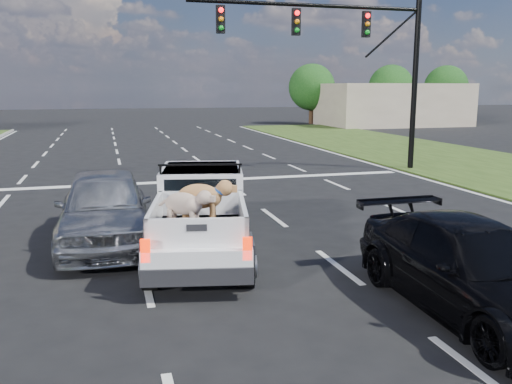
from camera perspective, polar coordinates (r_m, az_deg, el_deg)
ground at (r=9.67m, az=-0.95°, el=-8.76°), size 160.00×160.00×0.00m
road_markings at (r=15.88m, az=-6.94°, el=-0.97°), size 17.75×60.00×0.01m
traffic_signal at (r=21.56m, az=10.94°, el=14.64°), size 9.11×0.31×7.00m
building_right at (r=49.24m, az=14.18°, el=8.91°), size 12.00×7.00×3.60m
tree_far_d at (r=50.25m, az=5.89°, el=10.91°), size 4.20×4.20×5.40m
tree_far_e at (r=53.69m, az=14.01°, el=10.65°), size 4.20×4.20×5.40m
tree_far_f at (r=56.86m, az=19.37°, el=10.36°), size 4.20×4.20×5.40m
pickup_truck at (r=10.72m, az=-5.85°, el=-2.13°), size 2.63×5.06×1.81m
silver_sedan at (r=11.79m, az=-15.67°, el=-1.56°), size 1.92×4.66×1.58m
black_coupe at (r=8.56m, az=21.91°, el=-7.49°), size 1.89×4.61×1.34m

